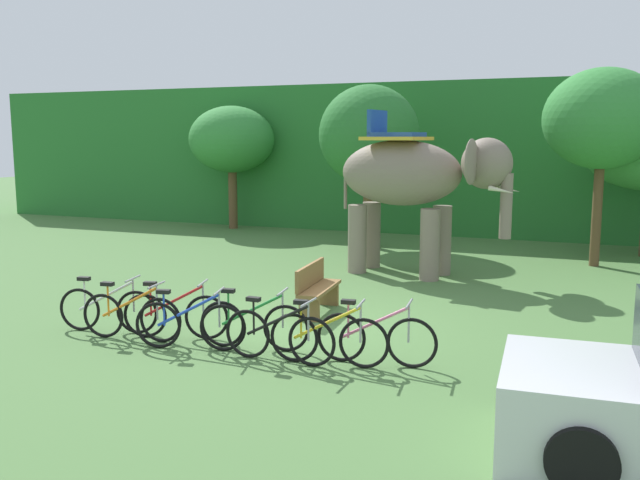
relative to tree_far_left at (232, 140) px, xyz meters
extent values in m
plane|color=#4C753D|center=(7.25, -10.51, -3.08)|extent=(80.00, 80.00, 0.00)
cube|color=#28702D|center=(7.25, 3.79, -0.61)|extent=(36.00, 6.00, 4.94)
cylinder|color=brown|center=(0.00, 0.00, -2.05)|extent=(0.30, 0.30, 2.07)
ellipsoid|color=#338438|center=(0.00, 0.00, 0.02)|extent=(2.94, 2.94, 2.29)
cylinder|color=brown|center=(5.63, -2.11, -2.10)|extent=(0.30, 0.30, 1.96)
ellipsoid|color=#28702D|center=(5.63, -2.11, 0.15)|extent=(2.87, 2.87, 2.83)
cylinder|color=brown|center=(11.77, -2.95, -1.82)|extent=(0.24, 0.24, 2.51)
ellipsoid|color=#338438|center=(11.77, -2.95, 0.52)|extent=(2.81, 2.81, 2.43)
ellipsoid|color=gray|center=(7.51, -5.65, -0.73)|extent=(3.07, 1.80, 1.50)
cylinder|color=gray|center=(8.45, -5.40, -2.28)|extent=(0.44, 0.44, 1.60)
cylinder|color=gray|center=(8.34, -6.16, -2.28)|extent=(0.44, 0.44, 1.60)
cylinder|color=gray|center=(6.67, -5.14, -2.28)|extent=(0.44, 0.44, 1.60)
cylinder|color=gray|center=(6.56, -5.91, -2.28)|extent=(0.44, 0.44, 1.60)
ellipsoid|color=gray|center=(9.49, -5.94, -0.48)|extent=(1.23, 1.15, 1.10)
ellipsoid|color=gray|center=(9.43, -5.30, -0.43)|extent=(0.28, 0.85, 0.96)
ellipsoid|color=gray|center=(9.25, -6.53, -0.43)|extent=(0.28, 0.85, 0.96)
cylinder|color=gray|center=(9.93, -6.00, -1.38)|extent=(0.26, 0.26, 1.40)
cone|color=beige|center=(9.91, -5.78, -1.03)|extent=(0.57, 0.20, 0.21)
cone|color=beige|center=(9.85, -6.21, -1.03)|extent=(0.57, 0.20, 0.21)
cube|color=gold|center=(7.41, -5.64, 0.05)|extent=(1.48, 1.50, 0.08)
cube|color=#1E4799|center=(7.41, -5.64, 0.14)|extent=(1.22, 1.05, 0.10)
cube|color=#1E4799|center=(6.91, -5.57, 0.42)|extent=(0.23, 0.91, 0.56)
cylinder|color=gray|center=(6.10, -5.45, -1.18)|extent=(0.08, 0.08, 0.90)
torus|color=black|center=(3.89, -12.25, -2.73)|extent=(0.71, 0.19, 0.71)
torus|color=black|center=(4.87, -12.05, -2.73)|extent=(0.71, 0.19, 0.71)
cylinder|color=silver|center=(4.36, -12.15, -2.48)|extent=(0.96, 0.24, 0.54)
cylinder|color=silver|center=(3.99, -12.23, -2.47)|extent=(0.03, 0.03, 0.52)
cube|color=black|center=(3.99, -12.23, -2.21)|extent=(0.22, 0.14, 0.06)
cylinder|color=#9E9EA3|center=(4.83, -12.06, -2.45)|extent=(0.03, 0.03, 0.55)
cylinder|color=#9E9EA3|center=(4.83, -12.06, -2.18)|extent=(0.14, 0.52, 0.03)
torus|color=black|center=(4.51, -12.43, -2.73)|extent=(0.71, 0.13, 0.71)
torus|color=black|center=(5.51, -12.31, -2.73)|extent=(0.71, 0.13, 0.71)
cylinder|color=orange|center=(4.98, -12.37, -2.48)|extent=(0.97, 0.16, 0.54)
cylinder|color=orange|center=(4.61, -12.41, -2.47)|extent=(0.03, 0.03, 0.52)
cube|color=black|center=(4.61, -12.41, -2.21)|extent=(0.21, 0.12, 0.06)
cylinder|color=#9E9EA3|center=(5.46, -12.32, -2.45)|extent=(0.03, 0.03, 0.55)
cylinder|color=#9E9EA3|center=(5.46, -12.32, -2.18)|extent=(0.09, 0.52, 0.03)
torus|color=black|center=(5.13, -12.18, -2.73)|extent=(0.70, 0.23, 0.71)
torus|color=black|center=(6.09, -11.91, -2.73)|extent=(0.70, 0.23, 0.71)
cylinder|color=red|center=(5.58, -12.05, -2.48)|extent=(0.95, 0.30, 0.54)
cylinder|color=red|center=(5.22, -12.15, -2.47)|extent=(0.03, 0.03, 0.52)
cube|color=black|center=(5.22, -12.15, -2.21)|extent=(0.22, 0.15, 0.06)
cylinder|color=#9E9EA3|center=(6.04, -11.93, -2.45)|extent=(0.03, 0.03, 0.55)
cylinder|color=#9E9EA3|center=(6.04, -11.93, -2.18)|extent=(0.17, 0.51, 0.03)
torus|color=black|center=(5.65, -12.57, -2.73)|extent=(0.70, 0.22, 0.71)
torus|color=black|center=(6.62, -12.33, -2.73)|extent=(0.70, 0.22, 0.71)
cylinder|color=blue|center=(6.11, -12.46, -2.48)|extent=(0.95, 0.28, 0.54)
cylinder|color=blue|center=(5.75, -12.55, -2.47)|extent=(0.03, 0.03, 0.52)
cube|color=black|center=(5.75, -12.55, -2.21)|extent=(0.22, 0.15, 0.06)
cylinder|color=#9E9EA3|center=(6.57, -12.35, -2.45)|extent=(0.03, 0.03, 0.55)
cylinder|color=#9E9EA3|center=(6.57, -12.35, -2.18)|extent=(0.16, 0.51, 0.03)
torus|color=black|center=(6.51, -12.15, -2.73)|extent=(0.71, 0.15, 0.71)
torus|color=black|center=(7.50, -12.01, -2.73)|extent=(0.71, 0.15, 0.71)
cylinder|color=green|center=(6.98, -12.09, -2.48)|extent=(0.97, 0.18, 0.54)
cylinder|color=green|center=(6.61, -12.14, -2.47)|extent=(0.03, 0.03, 0.52)
cube|color=black|center=(6.61, -12.14, -2.21)|extent=(0.21, 0.13, 0.06)
cylinder|color=#9E9EA3|center=(7.45, -12.02, -2.45)|extent=(0.03, 0.03, 0.55)
cylinder|color=#9E9EA3|center=(7.45, -12.02, -2.18)|extent=(0.10, 0.52, 0.03)
torus|color=black|center=(7.11, -12.48, -2.73)|extent=(0.71, 0.06, 0.71)
torus|color=black|center=(8.11, -12.49, -2.73)|extent=(0.71, 0.06, 0.71)
cylinder|color=black|center=(7.58, -12.48, -2.48)|extent=(0.97, 0.06, 0.54)
cylinder|color=black|center=(7.21, -12.48, -2.47)|extent=(0.03, 0.03, 0.52)
cube|color=black|center=(7.21, -12.48, -2.21)|extent=(0.20, 0.10, 0.06)
cylinder|color=#9E9EA3|center=(8.06, -12.49, -2.45)|extent=(0.03, 0.03, 0.55)
cylinder|color=#9E9EA3|center=(8.06, -12.49, -2.18)|extent=(0.04, 0.52, 0.03)
torus|color=black|center=(7.81, -12.41, -2.73)|extent=(0.71, 0.13, 0.71)
torus|color=black|center=(8.80, -12.29, -2.73)|extent=(0.71, 0.13, 0.71)
cylinder|color=yellow|center=(8.28, -12.35, -2.48)|extent=(0.97, 0.15, 0.54)
cylinder|color=yellow|center=(7.91, -12.39, -2.47)|extent=(0.03, 0.03, 0.52)
cube|color=black|center=(7.91, -12.39, -2.21)|extent=(0.21, 0.12, 0.06)
cylinder|color=#9E9EA3|center=(8.75, -12.30, -2.45)|extent=(0.03, 0.03, 0.55)
cylinder|color=#9E9EA3|center=(8.75, -12.30, -2.18)|extent=(0.09, 0.52, 0.03)
torus|color=black|center=(8.42, -12.14, -2.73)|extent=(0.71, 0.12, 0.71)
torus|color=black|center=(9.41, -12.04, -2.73)|extent=(0.71, 0.12, 0.71)
cylinder|color=pink|center=(8.89, -12.10, -2.48)|extent=(0.97, 0.14, 0.54)
cylinder|color=pink|center=(8.52, -12.13, -2.47)|extent=(0.03, 0.03, 0.52)
cube|color=black|center=(8.52, -12.13, -2.21)|extent=(0.21, 0.12, 0.06)
cylinder|color=#9E9EA3|center=(9.36, -12.05, -2.45)|extent=(0.03, 0.03, 0.55)
cylinder|color=#9E9EA3|center=(9.36, -12.05, -2.18)|extent=(0.08, 0.52, 0.03)
cylinder|color=black|center=(11.62, -14.78, -2.76)|extent=(0.65, 0.21, 0.64)
cylinder|color=black|center=(11.52, -12.99, -2.76)|extent=(0.65, 0.21, 0.64)
cube|color=brown|center=(7.13, -9.73, -2.63)|extent=(0.51, 1.53, 0.06)
cube|color=brown|center=(6.95, -9.74, -2.39)|extent=(0.17, 1.50, 0.40)
cube|color=brown|center=(7.08, -9.13, -2.86)|extent=(0.36, 0.11, 0.45)
cube|color=brown|center=(7.17, -10.33, -2.86)|extent=(0.36, 0.11, 0.45)
camera|label=1|loc=(11.54, -20.85, 0.05)|focal=38.05mm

